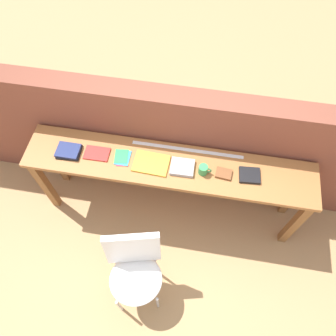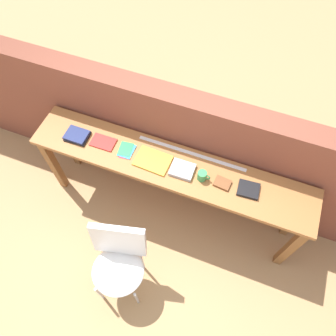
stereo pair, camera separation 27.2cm
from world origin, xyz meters
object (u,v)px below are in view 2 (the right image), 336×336
at_px(leather_journal_brown, 222,183).
at_px(pamphlet_pile_colourful, 127,150).
at_px(magazine_cycling, 103,142).
at_px(book_repair_rightmost, 248,189).
at_px(book_open_centre, 153,161).
at_px(mug, 202,176).
at_px(chair_white_moulded, 118,261).
at_px(book_stack_leftmost, 77,136).

bearing_deg(leather_journal_brown, pamphlet_pile_colourful, -175.63).
height_order(magazine_cycling, book_repair_rightmost, book_repair_rightmost).
bearing_deg(pamphlet_pile_colourful, leather_journal_brown, -1.27).
height_order(book_open_centre, mug, mug).
height_order(chair_white_moulded, pamphlet_pile_colourful, same).
height_order(book_open_centre, book_repair_rightmost, book_repair_rightmost).
bearing_deg(magazine_cycling, book_repair_rightmost, -0.80).
relative_size(book_stack_leftmost, pamphlet_pile_colourful, 1.18).
bearing_deg(pamphlet_pile_colourful, chair_white_moulded, -72.67).
distance_m(magazine_cycling, pamphlet_pile_colourful, 0.23).
xyz_separation_m(chair_white_moulded, book_open_centre, (-0.00, 0.80, 0.36)).
relative_size(pamphlet_pile_colourful, book_repair_rightmost, 1.03).
height_order(chair_white_moulded, leather_journal_brown, leather_journal_brown).
height_order(magazine_cycling, leather_journal_brown, leather_journal_brown).
bearing_deg(magazine_cycling, mug, -2.67).
relative_size(book_stack_leftmost, book_repair_rightmost, 1.21).
height_order(chair_white_moulded, book_open_centre, book_open_centre).
bearing_deg(book_repair_rightmost, mug, -179.89).
bearing_deg(pamphlet_pile_colourful, book_repair_rightmost, -0.03).
relative_size(book_open_centre, mug, 2.69).
xyz_separation_m(pamphlet_pile_colourful, mug, (0.69, -0.03, 0.04)).
distance_m(magazine_cycling, book_open_centre, 0.48).
bearing_deg(mug, leather_journal_brown, 3.68).
bearing_deg(pamphlet_pile_colourful, book_stack_leftmost, -177.00).
bearing_deg(book_repair_rightmost, chair_white_moulded, -139.31).
xyz_separation_m(pamphlet_pile_colourful, book_open_centre, (0.25, -0.02, 0.00)).
height_order(book_stack_leftmost, book_open_centre, book_stack_leftmost).
bearing_deg(book_open_centre, leather_journal_brown, 2.53).
xyz_separation_m(book_stack_leftmost, book_repair_rightmost, (1.54, 0.02, -0.01)).
height_order(book_stack_leftmost, mug, mug).
bearing_deg(book_open_centre, chair_white_moulded, -87.12).
relative_size(magazine_cycling, book_repair_rightmost, 1.25).
relative_size(magazine_cycling, leather_journal_brown, 1.65).
distance_m(leather_journal_brown, book_repair_rightmost, 0.21).
height_order(magazine_cycling, book_open_centre, book_open_centre).
xyz_separation_m(chair_white_moulded, book_stack_leftmost, (-0.72, 0.79, 0.37)).
bearing_deg(book_repair_rightmost, pamphlet_pile_colourful, 175.68).
bearing_deg(magazine_cycling, book_stack_leftmost, -174.45).
relative_size(book_open_centre, book_repair_rightmost, 1.73).
xyz_separation_m(book_open_centre, mug, (0.44, -0.01, 0.04)).
distance_m(pamphlet_pile_colourful, book_open_centre, 0.25).
xyz_separation_m(chair_white_moulded, mug, (0.44, 0.79, 0.40)).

